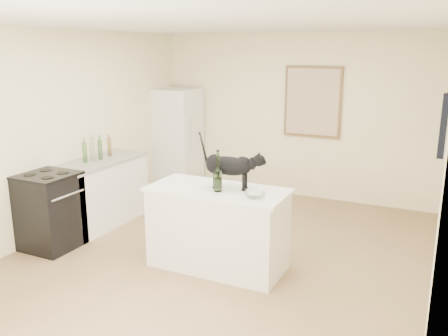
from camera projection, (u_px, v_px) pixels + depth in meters
floor at (218, 257)px, 5.43m from camera, size 5.50×5.50×0.00m
ceiling at (217, 23)px, 4.80m from camera, size 5.50×5.50×0.00m
wall_back at (294, 116)px, 7.52m from camera, size 4.50×0.00×4.50m
wall_front at (6, 234)px, 2.71m from camera, size 4.50×0.00×4.50m
wall_left at (62, 132)px, 6.06m from camera, size 0.00×5.50×5.50m
wall_right at (444, 170)px, 4.17m from camera, size 0.00×5.50×5.50m
island_base at (218, 230)px, 5.11m from camera, size 1.44×0.67×0.86m
island_top at (218, 190)px, 5.00m from camera, size 1.50×0.70×0.04m
left_cabinets at (100, 193)px, 6.41m from camera, size 0.60×1.40×0.86m
left_countertop at (98, 161)px, 6.30m from camera, size 0.62×1.44×0.04m
stove at (50, 212)px, 5.62m from camera, size 0.60×0.60×0.90m
fridge at (177, 139)px, 8.10m from camera, size 0.68×0.68×1.70m
artwork_frame at (313, 102)px, 7.30m from camera, size 0.90×0.03×1.10m
artwork_canvas at (312, 102)px, 7.29m from camera, size 0.82×0.00×1.02m
hanging_garment at (444, 126)px, 5.96m from camera, size 0.08×0.34×0.80m
black_cat at (229, 168)px, 4.95m from camera, size 0.66×0.29×0.44m
wine_bottle at (218, 173)px, 4.85m from camera, size 0.09×0.09×0.39m
glass_bowl at (255, 195)px, 4.68m from camera, size 0.28×0.28×0.05m
fridge_paper at (197, 121)px, 7.95m from camera, size 0.02×0.12×0.16m
counter_bottle_cluster at (96, 150)px, 6.27m from camera, size 0.12×0.53×0.30m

